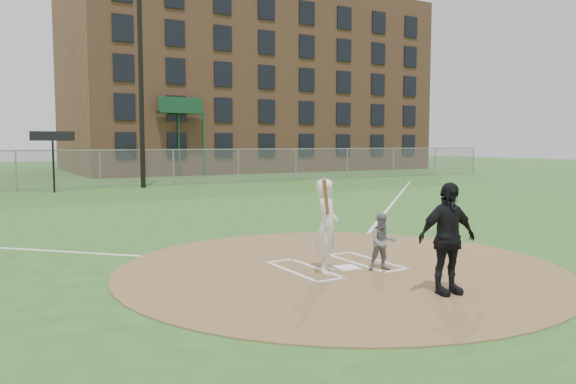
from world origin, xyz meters
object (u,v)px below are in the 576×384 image
catcher (383,242)px  batter_at_plate (327,226)px  umpire (447,238)px  home_plate (347,268)px

catcher → batter_at_plate: size_ratio=0.59×
catcher → umpire: (-0.18, -1.77, 0.35)m
home_plate → batter_at_plate: size_ratio=0.23×
catcher → batter_at_plate: batter_at_plate is taller
batter_at_plate → umpire: bearing=-68.9°
catcher → batter_at_plate: bearing=-176.8°
home_plate → umpire: bearing=-82.1°
catcher → umpire: bearing=-73.4°
catcher → batter_at_plate: 1.11m
catcher → umpire: 1.81m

